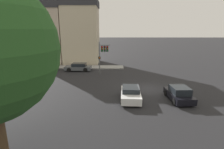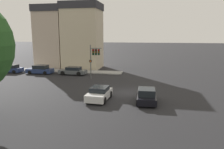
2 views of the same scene
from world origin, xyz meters
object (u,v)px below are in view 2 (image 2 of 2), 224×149
Objects in this scene: traffic_signal at (94,55)px; parked_car_1 at (40,70)px; crossing_car_0 at (146,96)px; crossing_car_1 at (99,94)px; parked_car_0 at (73,71)px; parked_car_2 at (10,69)px.

traffic_signal reaches higher than parked_car_1.
crossing_car_0 is 4.77m from crossing_car_1.
traffic_signal reaches higher than parked_car_0.
crossing_car_0 is 17.91m from parked_car_0.
parked_car_1 reaches higher than parked_car_0.
crossing_car_0 is at bearing 151.37° from parked_car_2.
parked_car_0 is 1.08× the size of parked_car_2.
traffic_signal is 1.30× the size of crossing_car_1.
traffic_signal is 5.84m from parked_car_0.
crossing_car_0 is at bearing 135.55° from parked_car_0.
parked_car_2 reaches higher than crossing_car_1.
crossing_car_0 is 22.31m from parked_car_1.
crossing_car_0 reaches higher than crossing_car_1.
parked_car_1 is at bearing 178.66° from parked_car_2.
crossing_car_1 is (-10.41, -3.30, -2.97)m from traffic_signal.
parked_car_0 is 1.02× the size of parked_car_1.
traffic_signal is 16.37m from parked_car_2.
traffic_signal is at bearing 152.53° from parked_car_0.
parked_car_0 is (12.84, 7.69, -0.01)m from crossing_car_1.
crossing_car_1 is 18.58m from parked_car_1.
parked_car_1 is at bearing 52.31° from crossing_car_0.
parked_car_2 is (0.09, 5.68, -0.04)m from parked_car_1.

